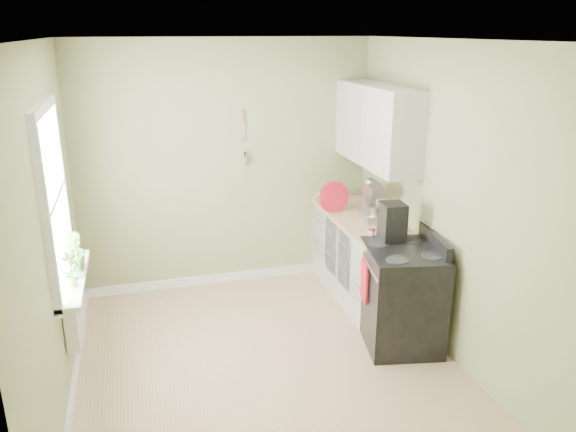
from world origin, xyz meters
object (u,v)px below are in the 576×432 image
object	(u,v)px
stove	(402,296)
coffee_maker	(392,224)
stand_mixer	(373,203)
kettle	(324,195)

from	to	relation	value
stove	coffee_maker	world-z (taller)	coffee_maker
stand_mixer	kettle	xyz separation A→B (m)	(-0.30, 0.66, -0.08)
stove	stand_mixer	size ratio (longest dim) A/B	2.52
stand_mixer	stove	bearing A→B (deg)	-94.57
kettle	coffee_maker	bearing A→B (deg)	-80.69
stand_mixer	coffee_maker	world-z (taller)	stand_mixer
stand_mixer	coffee_maker	bearing A→B (deg)	-98.20
kettle	stove	bearing A→B (deg)	-81.48
stand_mixer	coffee_maker	distance (m)	0.62
kettle	coffee_maker	size ratio (longest dim) A/B	0.55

